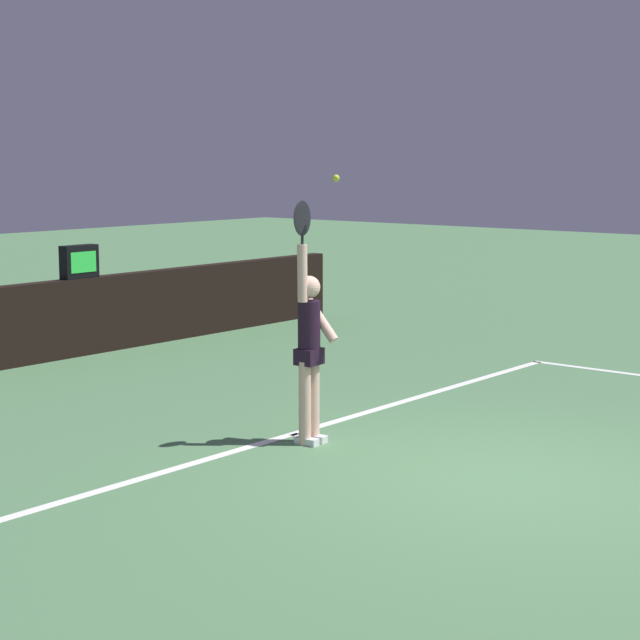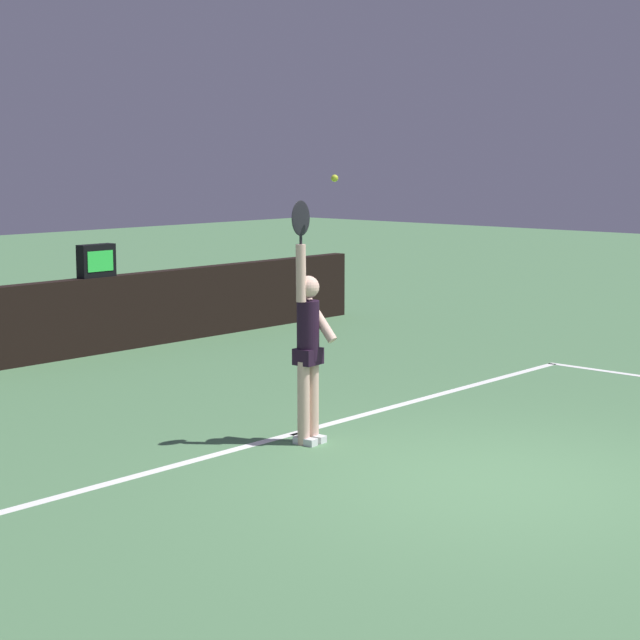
# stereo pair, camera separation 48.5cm
# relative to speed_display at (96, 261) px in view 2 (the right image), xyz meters

# --- Properties ---
(ground_plane) EXTENTS (60.00, 60.00, 0.00)m
(ground_plane) POSITION_rel_speed_display_xyz_m (-1.55, -7.77, -1.33)
(ground_plane) COLOR #4E7B4F
(court_lines) EXTENTS (10.49, 5.19, 0.00)m
(court_lines) POSITION_rel_speed_display_xyz_m (-1.55, -7.83, -1.33)
(court_lines) COLOR white
(court_lines) RESTS_ON ground
(back_wall) EXTENTS (13.72, 0.23, 1.10)m
(back_wall) POSITION_rel_speed_display_xyz_m (-1.56, 0.00, -0.79)
(back_wall) COLOR black
(back_wall) RESTS_ON ground
(speed_display) EXTENTS (0.56, 0.19, 0.47)m
(speed_display) POSITION_rel_speed_display_xyz_m (0.00, 0.00, 0.00)
(speed_display) COLOR black
(speed_display) RESTS_ON back_wall
(tennis_player) EXTENTS (0.44, 0.40, 2.40)m
(tennis_player) POSITION_rel_speed_display_xyz_m (-1.72, -5.67, -0.34)
(tennis_player) COLOR beige
(tennis_player) RESTS_ON ground
(tennis_ball) EXTENTS (0.07, 0.07, 0.07)m
(tennis_ball) POSITION_rel_speed_display_xyz_m (-1.62, -5.92, 1.27)
(tennis_ball) COLOR #CEE131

